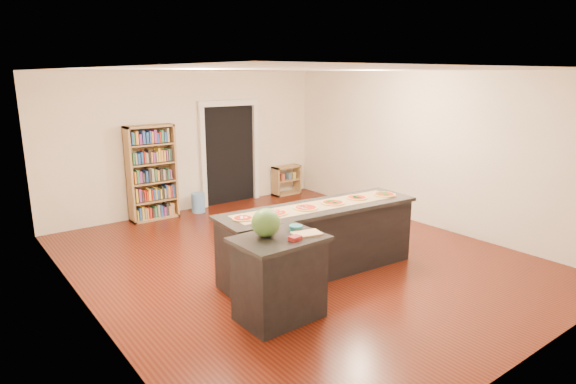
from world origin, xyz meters
TOP-DOWN VIEW (x-y plane):
  - room at (0.00, 0.00)m, footprint 6.00×7.00m
  - doorway at (0.90, 3.46)m, footprint 1.40×0.09m
  - kitchen_island at (-0.07, -0.62)m, footprint 2.95×0.80m
  - side_counter at (-1.30, -1.36)m, footprint 0.99×0.73m
  - bookshelf at (-0.92, 3.29)m, footprint 0.91×0.32m
  - low_shelf at (2.31, 3.31)m, footprint 0.67×0.29m
  - waste_bin at (-0.03, 3.19)m, footprint 0.27×0.27m
  - kraft_paper at (-0.07, -0.60)m, footprint 2.59×0.65m
  - watermelon at (-1.41, -1.25)m, footprint 0.32×0.32m
  - cutting_board at (-1.00, -1.47)m, footprint 0.36×0.28m
  - package_red at (-1.23, -1.55)m, footprint 0.14×0.11m
  - package_teal at (-1.01, -1.28)m, footprint 0.16×0.16m
  - pizza_a at (-1.25, -0.51)m, footprint 0.29×0.29m
  - pizza_b at (-0.78, -0.56)m, footprint 0.34×0.34m
  - pizza_c at (-0.31, -0.61)m, footprint 0.34×0.34m
  - pizza_d at (0.16, -0.63)m, footprint 0.33×0.33m
  - pizza_e at (0.63, -0.63)m, footprint 0.33×0.33m
  - pizza_f at (1.10, -0.75)m, footprint 0.32×0.32m

SIDE VIEW (x-z plane):
  - waste_bin at x=-0.03m, z-range 0.00..0.39m
  - low_shelf at x=2.31m, z-range 0.00..0.67m
  - kitchen_island at x=-0.07m, z-range 0.00..0.98m
  - side_counter at x=-1.30m, z-range 0.00..0.99m
  - bookshelf at x=-0.92m, z-range 0.00..1.82m
  - kraft_paper at x=-0.07m, z-range 0.97..0.98m
  - pizza_d at x=0.16m, z-range 0.98..1.00m
  - pizza_e at x=0.63m, z-range 0.98..1.00m
  - pizza_b at x=-0.78m, z-range 0.98..1.00m
  - pizza_f at x=1.10m, z-range 0.98..1.00m
  - pizza_a at x=-1.25m, z-range 0.98..1.00m
  - pizza_c at x=-0.31m, z-range 0.98..1.00m
  - cutting_board at x=-1.00m, z-range 0.98..1.00m
  - package_red at x=-1.23m, z-range 0.98..1.03m
  - package_teal at x=-1.01m, z-range 0.98..1.04m
  - watermelon at x=-1.41m, z-range 0.98..1.30m
  - doorway at x=0.90m, z-range 0.10..2.31m
  - room at x=0.00m, z-range 0.00..2.80m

